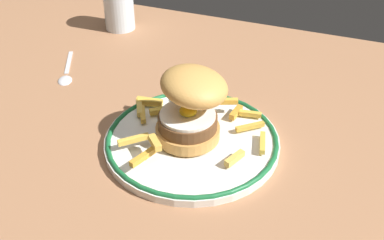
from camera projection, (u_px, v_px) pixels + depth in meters
The scene contains 6 objects.
ground_plane at pixel (166, 152), 73.51cm from camera, with size 144.27×95.66×4.00cm, color #9E6C49.
dinner_plate at pixel (192, 140), 71.32cm from camera, with size 26.54×26.54×1.60cm.
burger at pixel (191, 104), 68.09cm from camera, with size 12.46×12.12×11.31cm.
fries_pile at pixel (183, 118), 73.37cm from camera, with size 23.41×20.22×2.99cm.
water_glass at pixel (119, 10), 103.49cm from camera, with size 6.60×6.60×10.10cm.
spoon at pixel (66, 75), 88.17cm from camera, with size 7.66×12.58×0.90cm.
Camera 1 is at (24.42, -51.43, 44.94)cm, focal length 43.93 mm.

